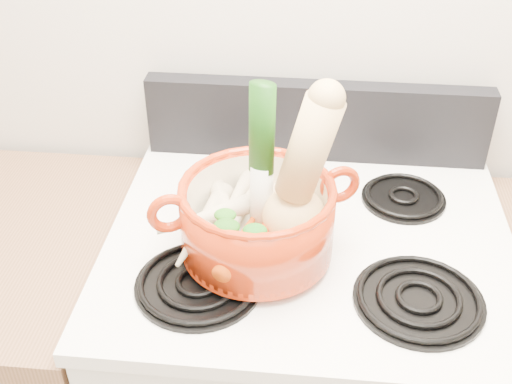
# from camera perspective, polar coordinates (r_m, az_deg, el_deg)

# --- Properties ---
(cooktop) EXTENTS (0.78, 0.67, 0.03)m
(cooktop) POSITION_cam_1_polar(r_m,az_deg,el_deg) (1.26, 4.77, -4.47)
(cooktop) COLOR white
(cooktop) RESTS_ON stove_body
(control_backsplash) EXTENTS (0.76, 0.05, 0.18)m
(control_backsplash) POSITION_cam_1_polar(r_m,az_deg,el_deg) (1.45, 5.38, 6.33)
(control_backsplash) COLOR black
(control_backsplash) RESTS_ON cooktop
(burner_front_left) EXTENTS (0.22, 0.22, 0.02)m
(burner_front_left) POSITION_cam_1_polar(r_m,az_deg,el_deg) (1.14, -5.15, -8.03)
(burner_front_left) COLOR black
(burner_front_left) RESTS_ON cooktop
(burner_front_right) EXTENTS (0.22, 0.22, 0.02)m
(burner_front_right) POSITION_cam_1_polar(r_m,az_deg,el_deg) (1.14, 14.27, -9.15)
(burner_front_right) COLOR black
(burner_front_right) RESTS_ON cooktop
(burner_back_left) EXTENTS (0.17, 0.17, 0.02)m
(burner_back_left) POSITION_cam_1_polar(r_m,az_deg,el_deg) (1.37, -2.96, 0.54)
(burner_back_left) COLOR black
(burner_back_left) RESTS_ON cooktop
(burner_back_right) EXTENTS (0.17, 0.17, 0.02)m
(burner_back_right) POSITION_cam_1_polar(r_m,az_deg,el_deg) (1.37, 12.99, -0.39)
(burner_back_right) COLOR black
(burner_back_right) RESTS_ON cooktop
(dutch_oven) EXTENTS (0.36, 0.36, 0.14)m
(dutch_oven) POSITION_cam_1_polar(r_m,az_deg,el_deg) (1.14, 0.10, -2.45)
(dutch_oven) COLOR #A12609
(dutch_oven) RESTS_ON burner_front_left
(pot_handle_left) EXTENTS (0.08, 0.05, 0.08)m
(pot_handle_left) POSITION_cam_1_polar(r_m,az_deg,el_deg) (1.09, -7.74, -1.88)
(pot_handle_left) COLOR #A12609
(pot_handle_left) RESTS_ON dutch_oven
(pot_handle_right) EXTENTS (0.08, 0.05, 0.08)m
(pot_handle_right) POSITION_cam_1_polar(r_m,az_deg,el_deg) (1.16, 7.47, 0.67)
(pot_handle_right) COLOR #A12609
(pot_handle_right) RESTS_ON dutch_oven
(squash) EXTENTS (0.20, 0.13, 0.31)m
(squash) POSITION_cam_1_polar(r_m,az_deg,el_deg) (1.09, 4.42, 1.76)
(squash) COLOR tan
(squash) RESTS_ON dutch_oven
(leek) EXTENTS (0.06, 0.07, 0.30)m
(leek) POSITION_cam_1_polar(r_m,az_deg,el_deg) (1.10, 0.50, 2.95)
(leek) COLOR beige
(leek) RESTS_ON dutch_oven
(ginger) EXTENTS (0.09, 0.08, 0.04)m
(ginger) POSITION_cam_1_polar(r_m,az_deg,el_deg) (1.24, 1.62, -0.31)
(ginger) COLOR #DABA86
(ginger) RESTS_ON dutch_oven
(parsnip_0) EXTENTS (0.10, 0.25, 0.07)m
(parsnip_0) POSITION_cam_1_polar(r_m,az_deg,el_deg) (1.18, -1.71, -1.92)
(parsnip_0) COLOR beige
(parsnip_0) RESTS_ON dutch_oven
(parsnip_1) EXTENTS (0.10, 0.21, 0.06)m
(parsnip_1) POSITION_cam_1_polar(r_m,az_deg,el_deg) (1.16, -4.79, -2.87)
(parsnip_1) COLOR beige
(parsnip_1) RESTS_ON dutch_oven
(parsnip_2) EXTENTS (0.11, 0.18, 0.05)m
(parsnip_2) POSITION_cam_1_polar(r_m,az_deg,el_deg) (1.17, -2.57, -1.60)
(parsnip_2) COLOR beige
(parsnip_2) RESTS_ON dutch_oven
(parsnip_3) EXTENTS (0.18, 0.11, 0.05)m
(parsnip_3) POSITION_cam_1_polar(r_m,az_deg,el_deg) (1.16, -4.70, -2.14)
(parsnip_3) COLOR beige
(parsnip_3) RESTS_ON dutch_oven
(parsnip_4) EXTENTS (0.09, 0.20, 0.05)m
(parsnip_4) POSITION_cam_1_polar(r_m,az_deg,el_deg) (1.19, -1.69, -0.37)
(parsnip_4) COLOR beige
(parsnip_4) RESTS_ON dutch_oven
(carrot_0) EXTENTS (0.09, 0.14, 0.04)m
(carrot_0) POSITION_cam_1_polar(r_m,az_deg,el_deg) (1.15, -0.48, -3.97)
(carrot_0) COLOR #DC500B
(carrot_0) RESTS_ON dutch_oven
(carrot_1) EXTENTS (0.07, 0.16, 0.05)m
(carrot_1) POSITION_cam_1_polar(r_m,az_deg,el_deg) (1.11, -1.57, -4.80)
(carrot_1) COLOR #C73F09
(carrot_1) RESTS_ON dutch_oven
(carrot_2) EXTENTS (0.04, 0.17, 0.04)m
(carrot_2) POSITION_cam_1_polar(r_m,az_deg,el_deg) (1.11, 0.57, -4.38)
(carrot_2) COLOR #DF460B
(carrot_2) RESTS_ON dutch_oven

